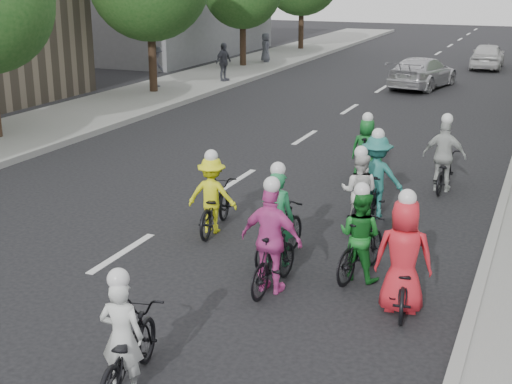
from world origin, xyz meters
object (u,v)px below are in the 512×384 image
Objects in this scene: cyclist_5 at (279,227)px; cyclist_6 at (360,199)px; spectator_1 at (223,62)px; spectator_2 at (266,48)px; cyclist_4 at (403,268)px; cyclist_7 at (376,182)px; follow_car_lead at (423,73)px; cyclist_3 at (272,249)px; cyclist_9 at (367,154)px; cyclist_8 at (444,164)px; cyclist_0 at (126,348)px; spectator_0 at (156,67)px; cyclist_2 at (213,201)px; cyclist_1 at (360,242)px; follow_car_trail at (487,56)px.

cyclist_5 reaches higher than cyclist_6.
spectator_1 is 7.14m from spectator_2.
cyclist_4 is 4.19m from cyclist_7.
spectator_2 is at bearing -16.38° from follow_car_lead.
cyclist_3 is 28.21m from spectator_2.
cyclist_4 is 1.24× the size of spectator_2.
cyclist_8 is at bearing 174.70° from cyclist_9.
cyclist_9 is at bearing -84.47° from cyclist_3.
cyclist_7 is 0.41× the size of follow_car_lead.
cyclist_8 is at bearing -114.51° from cyclist_0.
spectator_0 reaches higher than follow_car_lead.
spectator_1 is at bearing -74.09° from cyclist_2.
cyclist_5 is at bearing -31.87° from cyclist_4.
cyclist_5 is at bearing -70.20° from cyclist_3.
cyclist_6 reaches higher than cyclist_1.
cyclist_1 is at bearing 108.34° from follow_car_lead.
spectator_0 reaches higher than spectator_1.
cyclist_7 is at bearing 108.05° from follow_car_lead.
cyclist_8 is 0.40× the size of follow_car_lead.
cyclist_5 reaches higher than cyclist_8.
cyclist_3 reaches higher than cyclist_2.
cyclist_7 reaches higher than cyclist_0.
cyclist_7 is at bearing 108.57° from cyclist_9.
spectator_0 is (-11.08, 19.60, 0.46)m from cyclist_0.
spectator_2 is at bearing -56.70° from cyclist_8.
cyclist_3 reaches higher than cyclist_0.
cyclist_8 is 22.59m from follow_car_trail.
spectator_0 is (-12.18, 13.02, 0.41)m from cyclist_6.
cyclist_2 is 27.10m from follow_car_trail.
cyclist_1 is 3.32m from cyclist_2.
spectator_0 reaches higher than cyclist_5.
cyclist_3 is 1.11× the size of spectator_0.
cyclist_1 reaches higher than follow_car_trail.
cyclist_9 is 22.39m from follow_car_trail.
follow_car_lead is 1.18× the size of follow_car_trail.
cyclist_0 is 1.09× the size of cyclist_1.
follow_car_trail is at bearing -97.18° from spectator_2.
cyclist_3 is 1.09× the size of cyclist_6.
cyclist_0 reaches higher than follow_car_trail.
cyclist_5 is at bearing -179.54° from spectator_2.
cyclist_3 reaches higher than cyclist_6.
cyclist_1 is 0.45× the size of follow_car_trail.
cyclist_3 is (-1.13, -1.03, 0.07)m from cyclist_1.
spectator_1 is (-10.45, 14.93, 0.26)m from cyclist_7.
follow_car_trail is (-1.22, 22.56, 0.04)m from cyclist_8.
spectator_2 is (-10.36, 25.01, 0.28)m from cyclist_5.
cyclist_4 is at bearing 145.71° from cyclist_2.
spectator_0 is at bearing -64.75° from cyclist_2.
follow_car_lead is 7.91m from follow_car_trail.
spectator_2 is at bearing -64.01° from cyclist_3.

